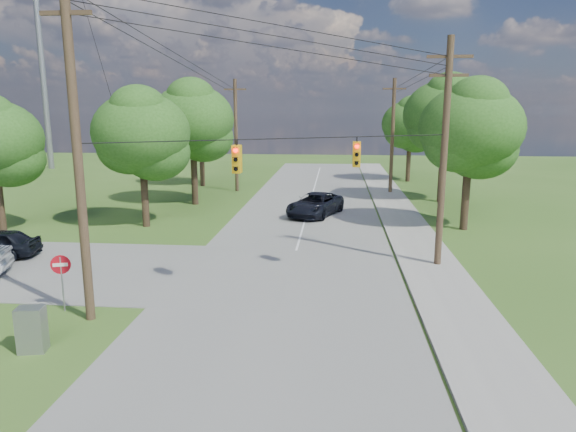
# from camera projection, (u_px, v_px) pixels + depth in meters

# --- Properties ---
(ground) EXTENTS (140.00, 140.00, 0.00)m
(ground) POSITION_uv_depth(u_px,v_px,m) (215.00, 328.00, 17.46)
(ground) COLOR #375B1E
(ground) RESTS_ON ground
(main_road) EXTENTS (10.00, 100.00, 0.03)m
(main_road) POSITION_uv_depth(u_px,v_px,m) (287.00, 282.00, 22.15)
(main_road) COLOR gray
(main_road) RESTS_ON ground
(sidewalk_east) EXTENTS (2.60, 100.00, 0.12)m
(sidewalk_east) POSITION_uv_depth(u_px,v_px,m) (446.00, 286.00, 21.53)
(sidewalk_east) COLOR #9C9A92
(sidewalk_east) RESTS_ON ground
(pole_sw) EXTENTS (2.00, 0.32, 12.00)m
(pole_sw) POSITION_uv_depth(u_px,v_px,m) (76.00, 143.00, 17.00)
(pole_sw) COLOR #4E3B28
(pole_sw) RESTS_ON ground
(pole_ne) EXTENTS (2.00, 0.32, 10.50)m
(pole_ne) POSITION_uv_depth(u_px,v_px,m) (444.00, 151.00, 23.35)
(pole_ne) COLOR #4E3B28
(pole_ne) RESTS_ON ground
(pole_north_e) EXTENTS (2.00, 0.32, 10.00)m
(pole_north_e) POSITION_uv_depth(u_px,v_px,m) (392.00, 135.00, 44.87)
(pole_north_e) COLOR #4E3B28
(pole_north_e) RESTS_ON ground
(pole_north_w) EXTENTS (2.00, 0.32, 10.00)m
(pole_north_w) POSITION_uv_depth(u_px,v_px,m) (236.00, 135.00, 46.13)
(pole_north_w) COLOR #4E3B28
(pole_north_w) RESTS_ON ground
(power_lines) EXTENTS (13.93, 29.62, 4.93)m
(power_lines) POSITION_uv_depth(u_px,v_px,m) (290.00, 74.00, 26.73)
(power_lines) COLOR black
(power_lines) RESTS_ON ground
(traffic_signals) EXTENTS (4.91, 3.27, 1.05)m
(traffic_signals) POSITION_uv_depth(u_px,v_px,m) (300.00, 156.00, 20.43)
(traffic_signals) COLOR #E0A30D
(traffic_signals) RESTS_ON ground
(tree_w_near) EXTENTS (6.00, 6.00, 8.40)m
(tree_w_near) POSITION_uv_depth(u_px,v_px,m) (141.00, 133.00, 31.61)
(tree_w_near) COLOR #473423
(tree_w_near) RESTS_ON ground
(tree_w_mid) EXTENTS (6.40, 6.40, 9.22)m
(tree_w_mid) POSITION_uv_depth(u_px,v_px,m) (192.00, 120.00, 39.19)
(tree_w_mid) COLOR #473423
(tree_w_mid) RESTS_ON ground
(tree_w_far) EXTENTS (6.00, 6.00, 8.73)m
(tree_w_far) POSITION_uv_depth(u_px,v_px,m) (201.00, 121.00, 49.19)
(tree_w_far) COLOR #473423
(tree_w_far) RESTS_ON ground
(tree_e_near) EXTENTS (6.20, 6.20, 8.81)m
(tree_e_near) POSITION_uv_depth(u_px,v_px,m) (470.00, 128.00, 30.71)
(tree_e_near) COLOR #473423
(tree_e_near) RESTS_ON ground
(tree_e_mid) EXTENTS (6.60, 6.60, 9.64)m
(tree_e_mid) POSITION_uv_depth(u_px,v_px,m) (445.00, 115.00, 40.28)
(tree_e_mid) COLOR #473423
(tree_e_mid) RESTS_ON ground
(tree_e_far) EXTENTS (5.80, 5.80, 8.32)m
(tree_e_far) POSITION_uv_depth(u_px,v_px,m) (410.00, 124.00, 52.27)
(tree_e_far) COLOR #473423
(tree_e_far) RESTS_ON ground
(car_main_north) EXTENTS (4.36, 6.17, 1.56)m
(car_main_north) POSITION_uv_depth(u_px,v_px,m) (315.00, 204.00, 35.97)
(car_main_north) COLOR black
(car_main_north) RESTS_ON main_road
(control_cabinet) EXTENTS (0.88, 0.71, 1.42)m
(control_cabinet) POSITION_uv_depth(u_px,v_px,m) (32.00, 330.00, 15.67)
(control_cabinet) COLOR gray
(control_cabinet) RESTS_ON ground
(do_not_enter_sign) EXTENTS (0.70, 0.23, 2.15)m
(do_not_enter_sign) POSITION_uv_depth(u_px,v_px,m) (61.00, 270.00, 18.64)
(do_not_enter_sign) COLOR gray
(do_not_enter_sign) RESTS_ON ground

